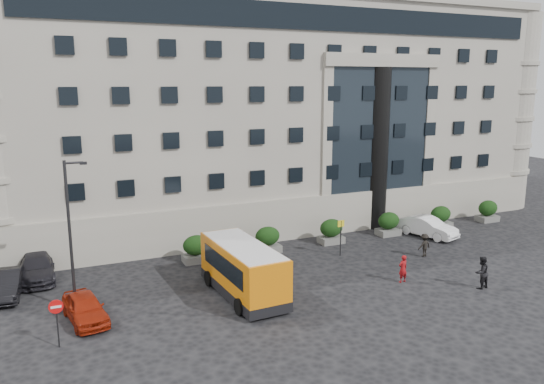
{
  "coord_description": "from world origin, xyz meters",
  "views": [
    {
      "loc": [
        -13.21,
        -25.19,
        11.83
      ],
      "look_at": [
        0.22,
        4.83,
        5.0
      ],
      "focal_mm": 35.0,
      "sensor_mm": 36.0,
      "label": 1
    }
  ],
  "objects_px": {
    "parked_car_a": "(85,308)",
    "pedestrian_a": "(403,269)",
    "hedge_f": "(488,211)",
    "street_lamp": "(71,230)",
    "parked_car_b": "(6,284)",
    "hedge_d": "(389,224)",
    "no_entry_sign": "(57,314)",
    "bus_stop_sign": "(341,232)",
    "hedge_e": "(441,217)",
    "hedge_a": "(196,249)",
    "hedge_b": "(268,239)",
    "pedestrian_b": "(481,272)",
    "pedestrian_c": "(424,245)",
    "hedge_c": "(331,231)",
    "parked_car_c": "(37,267)",
    "minibus": "(243,268)",
    "white_taxi": "(428,227)"
  },
  "relations": [
    {
      "from": "hedge_c",
      "to": "no_entry_sign",
      "type": "bearing_deg",
      "value": -155.51
    },
    {
      "from": "street_lamp",
      "to": "no_entry_sign",
      "type": "distance_m",
      "value": 4.98
    },
    {
      "from": "hedge_a",
      "to": "pedestrian_a",
      "type": "xyz_separation_m",
      "value": [
        10.3,
        -8.65,
        -0.08
      ]
    },
    {
      "from": "parked_car_a",
      "to": "pedestrian_a",
      "type": "xyz_separation_m",
      "value": [
        17.94,
        -2.21,
        0.15
      ]
    },
    {
      "from": "hedge_a",
      "to": "bus_stop_sign",
      "type": "xyz_separation_m",
      "value": [
        9.5,
        -2.8,
        0.8
      ]
    },
    {
      "from": "hedge_b",
      "to": "hedge_f",
      "type": "relative_size",
      "value": 1.0
    },
    {
      "from": "bus_stop_sign",
      "to": "no_entry_sign",
      "type": "relative_size",
      "value": 1.09
    },
    {
      "from": "street_lamp",
      "to": "white_taxi",
      "type": "xyz_separation_m",
      "value": [
        26.07,
        3.23,
        -3.59
      ]
    },
    {
      "from": "white_taxi",
      "to": "parked_car_a",
      "type": "bearing_deg",
      "value": 173.14
    },
    {
      "from": "hedge_d",
      "to": "parked_car_a",
      "type": "xyz_separation_m",
      "value": [
        -23.24,
        -6.44,
        -0.22
      ]
    },
    {
      "from": "parked_car_a",
      "to": "hedge_a",
      "type": "bearing_deg",
      "value": 31.27
    },
    {
      "from": "white_taxi",
      "to": "bus_stop_sign",
      "type": "bearing_deg",
      "value": 170.54
    },
    {
      "from": "hedge_d",
      "to": "pedestrian_c",
      "type": "xyz_separation_m",
      "value": [
        -0.91,
        -5.32,
        -0.12
      ]
    },
    {
      "from": "pedestrian_b",
      "to": "pedestrian_c",
      "type": "bearing_deg",
      "value": -103.71
    },
    {
      "from": "hedge_f",
      "to": "parked_car_a",
      "type": "xyz_separation_m",
      "value": [
        -33.64,
        -6.44,
        -0.22
      ]
    },
    {
      "from": "street_lamp",
      "to": "pedestrian_c",
      "type": "xyz_separation_m",
      "value": [
        22.63,
        -0.52,
        -3.56
      ]
    },
    {
      "from": "pedestrian_a",
      "to": "minibus",
      "type": "bearing_deg",
      "value": -16.57
    },
    {
      "from": "parked_car_b",
      "to": "pedestrian_b",
      "type": "relative_size",
      "value": 2.26
    },
    {
      "from": "hedge_a",
      "to": "parked_car_b",
      "type": "distance_m",
      "value": 11.45
    },
    {
      "from": "minibus",
      "to": "pedestrian_c",
      "type": "height_order",
      "value": "minibus"
    },
    {
      "from": "hedge_d",
      "to": "no_entry_sign",
      "type": "height_order",
      "value": "no_entry_sign"
    },
    {
      "from": "hedge_c",
      "to": "no_entry_sign",
      "type": "xyz_separation_m",
      "value": [
        -19.4,
        -8.84,
        0.72
      ]
    },
    {
      "from": "hedge_e",
      "to": "street_lamp",
      "type": "height_order",
      "value": "street_lamp"
    },
    {
      "from": "street_lamp",
      "to": "bus_stop_sign",
      "type": "distance_m",
      "value": 17.75
    },
    {
      "from": "hedge_f",
      "to": "bus_stop_sign",
      "type": "xyz_separation_m",
      "value": [
        -16.5,
        -2.8,
        0.8
      ]
    },
    {
      "from": "hedge_b",
      "to": "white_taxi",
      "type": "height_order",
      "value": "hedge_b"
    },
    {
      "from": "no_entry_sign",
      "to": "parked_car_b",
      "type": "relative_size",
      "value": 0.53
    },
    {
      "from": "parked_car_a",
      "to": "pedestrian_a",
      "type": "relative_size",
      "value": 2.43
    },
    {
      "from": "no_entry_sign",
      "to": "pedestrian_b",
      "type": "relative_size",
      "value": 1.19
    },
    {
      "from": "hedge_e",
      "to": "hedge_a",
      "type": "bearing_deg",
      "value": 180.0
    },
    {
      "from": "hedge_a",
      "to": "parked_car_a",
      "type": "distance_m",
      "value": 10.0
    },
    {
      "from": "hedge_f",
      "to": "no_entry_sign",
      "type": "height_order",
      "value": "no_entry_sign"
    },
    {
      "from": "parked_car_c",
      "to": "pedestrian_a",
      "type": "xyz_separation_m",
      "value": [
        20.09,
        -9.59,
        0.12
      ]
    },
    {
      "from": "hedge_d",
      "to": "hedge_f",
      "type": "bearing_deg",
      "value": 0.0
    },
    {
      "from": "street_lamp",
      "to": "parked_car_b",
      "type": "bearing_deg",
      "value": 134.4
    },
    {
      "from": "hedge_c",
      "to": "pedestrian_a",
      "type": "bearing_deg",
      "value": -90.69
    },
    {
      "from": "hedge_a",
      "to": "pedestrian_b",
      "type": "height_order",
      "value": "pedestrian_b"
    },
    {
      "from": "hedge_a",
      "to": "pedestrian_c",
      "type": "distance_m",
      "value": 15.63
    },
    {
      "from": "hedge_c",
      "to": "parked_car_b",
      "type": "relative_size",
      "value": 0.42
    },
    {
      "from": "hedge_d",
      "to": "pedestrian_a",
      "type": "xyz_separation_m",
      "value": [
        -5.3,
        -8.65,
        -0.08
      ]
    },
    {
      "from": "parked_car_c",
      "to": "no_entry_sign",
      "type": "bearing_deg",
      "value": -84.87
    },
    {
      "from": "street_lamp",
      "to": "minibus",
      "type": "relative_size",
      "value": 1.1
    },
    {
      "from": "bus_stop_sign",
      "to": "pedestrian_a",
      "type": "xyz_separation_m",
      "value": [
        0.8,
        -5.85,
        -0.88
      ]
    },
    {
      "from": "street_lamp",
      "to": "white_taxi",
      "type": "height_order",
      "value": "street_lamp"
    },
    {
      "from": "no_entry_sign",
      "to": "pedestrian_c",
      "type": "bearing_deg",
      "value": 8.45
    },
    {
      "from": "pedestrian_c",
      "to": "white_taxi",
      "type": "bearing_deg",
      "value": -139.29
    },
    {
      "from": "hedge_a",
      "to": "hedge_c",
      "type": "distance_m",
      "value": 10.4
    },
    {
      "from": "hedge_a",
      "to": "hedge_b",
      "type": "relative_size",
      "value": 1.0
    },
    {
      "from": "no_entry_sign",
      "to": "parked_car_c",
      "type": "xyz_separation_m",
      "value": [
        -0.8,
        9.78,
        -0.92
      ]
    },
    {
      "from": "hedge_b",
      "to": "hedge_e",
      "type": "xyz_separation_m",
      "value": [
        15.6,
        0.0,
        0.0
      ]
    }
  ]
}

